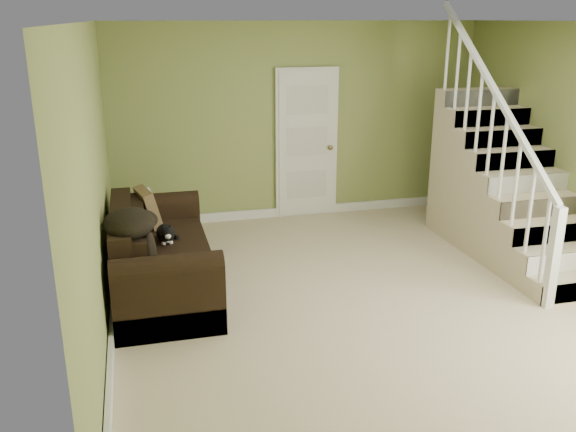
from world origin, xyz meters
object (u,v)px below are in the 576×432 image
cat (166,234)px  banana (173,266)px  sofa (158,259)px  side_table (145,229)px

cat → banana: cat is taller
sofa → side_table: size_ratio=2.76×
cat → banana: 0.73m
sofa → cat: sofa is taller
cat → sofa: bearing=-138.1°
side_table → sofa: bearing=-84.9°
sofa → cat: size_ratio=4.50×
cat → banana: bearing=-92.0°
sofa → cat: bearing=45.4°
cat → side_table: bearing=97.7°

